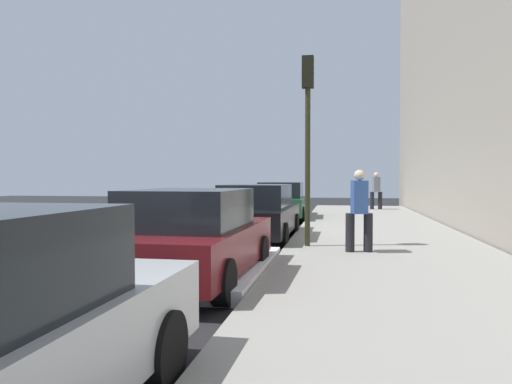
% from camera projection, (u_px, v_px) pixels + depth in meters
% --- Properties ---
extents(ground_plane, '(56.00, 56.00, 0.00)m').
position_uv_depth(ground_plane, '(259.00, 238.00, 13.91)').
color(ground_plane, black).
extents(sidewalk, '(28.00, 4.60, 0.15)m').
position_uv_depth(sidewalk, '(380.00, 237.00, 13.36)').
color(sidewalk, gray).
rests_on(sidewalk, ground).
extents(lane_stripe_centre, '(28.00, 0.14, 0.01)m').
position_uv_depth(lane_stripe_centre, '(151.00, 235.00, 14.45)').
color(lane_stripe_centre, gold).
rests_on(lane_stripe_centre, ground).
extents(snow_bank_curb, '(4.16, 0.56, 0.22)m').
position_uv_depth(snow_bank_curb, '(249.00, 270.00, 8.48)').
color(snow_bank_curb, white).
rests_on(snow_bank_curb, ground).
extents(parked_car_maroon, '(4.21, 1.99, 1.51)m').
position_uv_depth(parked_car_maroon, '(192.00, 237.00, 7.84)').
color(parked_car_maroon, black).
rests_on(parked_car_maroon, ground).
extents(parked_car_black, '(4.61, 1.93, 1.51)m').
position_uv_depth(parked_car_black, '(258.00, 213.00, 13.13)').
color(parked_car_black, black).
rests_on(parked_car_black, ground).
extents(parked_car_green, '(4.64, 1.98, 1.51)m').
position_uv_depth(parked_car_green, '(282.00, 201.00, 19.56)').
color(parked_car_green, black).
rests_on(parked_car_green, ground).
extents(pedestrian_blue_coat, '(0.50, 0.56, 1.71)m').
position_uv_depth(pedestrian_blue_coat, '(359.00, 208.00, 10.26)').
color(pedestrian_blue_coat, black).
rests_on(pedestrian_blue_coat, sidewalk).
extents(pedestrian_grey_coat, '(0.52, 0.59, 1.80)m').
position_uv_depth(pedestrian_grey_coat, '(376.00, 190.00, 24.05)').
color(pedestrian_grey_coat, black).
rests_on(pedestrian_grey_coat, sidewalk).
extents(traffic_light_pole, '(0.35, 0.26, 4.26)m').
position_uv_depth(traffic_light_pole, '(308.00, 118.00, 11.10)').
color(traffic_light_pole, '#2D2D19').
rests_on(traffic_light_pole, sidewalk).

